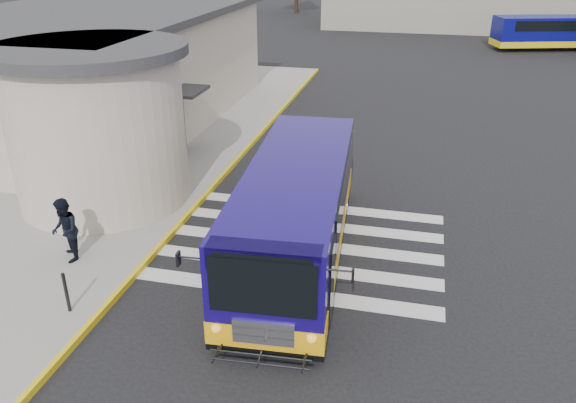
% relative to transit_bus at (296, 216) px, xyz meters
% --- Properties ---
extents(ground, '(140.00, 140.00, 0.00)m').
position_rel_transit_bus_xyz_m(ground, '(0.35, 1.52, -1.24)').
color(ground, black).
rests_on(ground, ground).
extents(sidewalk, '(10.00, 34.00, 0.15)m').
position_rel_transit_bus_xyz_m(sidewalk, '(-8.65, 5.52, -1.17)').
color(sidewalk, gray).
rests_on(sidewalk, ground).
extents(curb_strip, '(0.12, 34.00, 0.16)m').
position_rel_transit_bus_xyz_m(curb_strip, '(-3.70, 5.52, -1.16)').
color(curb_strip, yellow).
rests_on(curb_strip, ground).
extents(station_building, '(12.70, 18.70, 4.80)m').
position_rel_transit_bus_xyz_m(station_building, '(-10.49, 8.42, 1.33)').
color(station_building, '#B5A899').
rests_on(station_building, ground).
extents(crosswalk, '(8.00, 5.35, 0.01)m').
position_rel_transit_bus_xyz_m(crosswalk, '(-0.15, 0.72, -1.23)').
color(crosswalk, silver).
rests_on(crosswalk, ground).
extents(depot_building, '(26.40, 8.40, 4.20)m').
position_rel_transit_bus_xyz_m(depot_building, '(6.35, 43.52, 0.87)').
color(depot_building, gray).
rests_on(depot_building, ground).
extents(transit_bus, '(3.49, 9.35, 2.59)m').
position_rel_transit_bus_xyz_m(transit_bus, '(0.00, 0.00, 0.00)').
color(transit_bus, '#150864').
rests_on(transit_bus, ground).
extents(pedestrian_a, '(0.64, 0.71, 1.64)m').
position_rel_transit_bus_xyz_m(pedestrian_a, '(-5.57, 0.70, -0.27)').
color(pedestrian_a, black).
rests_on(pedestrian_a, sidewalk).
extents(pedestrian_b, '(1.00, 1.05, 1.70)m').
position_rel_transit_bus_xyz_m(pedestrian_b, '(-5.61, -1.72, -0.24)').
color(pedestrian_b, black).
rests_on(pedestrian_b, sidewalk).
extents(bollard, '(0.08, 0.08, 0.98)m').
position_rel_transit_bus_xyz_m(bollard, '(-4.35, -3.69, -0.60)').
color(bollard, black).
rests_on(bollard, sidewalk).
extents(far_bus_a, '(8.39, 4.46, 2.09)m').
position_rel_transit_bus_xyz_m(far_bus_a, '(11.65, 33.84, 0.11)').
color(far_bus_a, '#080A66').
rests_on(far_bus_a, ground).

